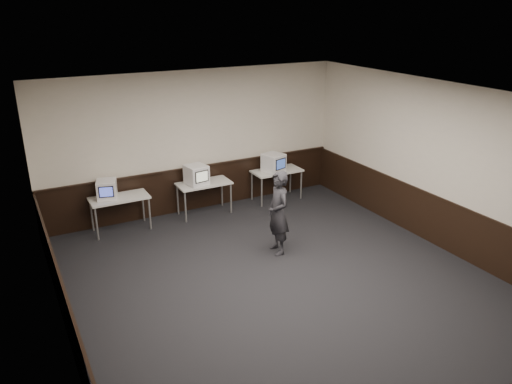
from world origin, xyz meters
TOP-DOWN VIEW (x-y plane):
  - floor at (0.00, 0.00)m, footprint 8.00×8.00m
  - ceiling at (0.00, 0.00)m, footprint 8.00×8.00m
  - back_wall at (0.00, 4.00)m, footprint 7.00×0.00m
  - left_wall at (-3.50, 0.00)m, footprint 0.00×8.00m
  - right_wall at (3.50, 0.00)m, footprint 0.00×8.00m
  - wainscot_back at (0.00, 3.98)m, footprint 6.98×0.04m
  - wainscot_left at (-3.48, 0.00)m, footprint 0.04×7.98m
  - wainscot_right at (3.48, 0.00)m, footprint 0.04×7.98m
  - wainscot_rail at (0.00, 3.96)m, footprint 6.98×0.06m
  - desk_left at (-1.90, 3.60)m, footprint 1.20×0.60m
  - desk_center at (0.00, 3.60)m, footprint 1.20×0.60m
  - desk_right at (1.90, 3.60)m, footprint 1.20×0.60m
  - emac_left at (-2.12, 3.65)m, footprint 0.49×0.50m
  - emac_center at (-0.17, 3.59)m, footprint 0.50×0.52m
  - emac_right at (1.78, 3.55)m, footprint 0.55×0.57m
  - person at (0.53, 1.19)m, footprint 0.45×0.63m

SIDE VIEW (x-z plane):
  - floor at x=0.00m, z-range 0.00..0.00m
  - wainscot_back at x=0.00m, z-range 0.00..1.00m
  - wainscot_left at x=-3.48m, z-range 0.00..1.00m
  - wainscot_right at x=3.48m, z-range 0.00..1.00m
  - desk_left at x=-1.90m, z-range 0.30..1.05m
  - desk_center at x=0.00m, z-range 0.30..1.05m
  - desk_right at x=1.90m, z-range 0.30..1.05m
  - person at x=0.53m, z-range 0.00..1.64m
  - emac_left at x=-2.12m, z-range 0.75..1.15m
  - emac_center at x=-0.17m, z-range 0.75..1.19m
  - emac_right at x=1.78m, z-range 0.75..1.19m
  - wainscot_rail at x=0.00m, z-range 1.00..1.04m
  - back_wall at x=0.00m, z-range -1.90..5.10m
  - left_wall at x=-3.50m, z-range -2.40..5.60m
  - right_wall at x=3.50m, z-range -2.40..5.60m
  - ceiling at x=0.00m, z-range 3.20..3.20m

